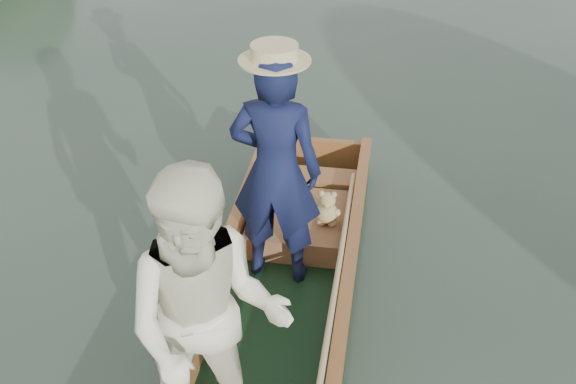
# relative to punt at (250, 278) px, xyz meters

# --- Properties ---
(ground) EXTENTS (120.00, 120.00, 0.00)m
(ground) POSITION_rel_punt_xyz_m (0.12, 0.28, -0.81)
(ground) COLOR #283D30
(ground) RESTS_ON ground
(punt) EXTENTS (1.32, 5.00, 2.11)m
(punt) POSITION_rel_punt_xyz_m (0.00, 0.00, 0.00)
(punt) COLOR black
(punt) RESTS_ON ground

